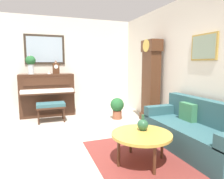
{
  "coord_description": "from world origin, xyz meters",
  "views": [
    {
      "loc": [
        3.65,
        -0.52,
        1.46
      ],
      "look_at": [
        -0.38,
        0.98,
        0.9
      ],
      "focal_mm": 32.28,
      "sensor_mm": 36.0,
      "label": 1
    }
  ],
  "objects_px": {
    "teacup": "(49,73)",
    "grandfather_clock": "(151,83)",
    "mantel_clock": "(56,68)",
    "potted_plant": "(117,107)",
    "piano_bench": "(51,106)",
    "green_jug": "(143,125)",
    "flower_vase": "(31,62)",
    "coffee_table": "(142,135)",
    "couch": "(195,132)",
    "piano": "(47,94)"
  },
  "relations": [
    {
      "from": "mantel_clock",
      "to": "green_jug",
      "type": "xyz_separation_m",
      "value": [
        3.27,
        0.97,
        -0.8
      ]
    },
    {
      "from": "piano",
      "to": "green_jug",
      "type": "height_order",
      "value": "piano"
    },
    {
      "from": "grandfather_clock",
      "to": "green_jug",
      "type": "relative_size",
      "value": 8.46
    },
    {
      "from": "piano_bench",
      "to": "couch",
      "type": "xyz_separation_m",
      "value": [
        2.55,
        2.18,
        -0.09
      ]
    },
    {
      "from": "mantel_clock",
      "to": "piano_bench",
      "type": "bearing_deg",
      "value": -16.39
    },
    {
      "from": "piano_bench",
      "to": "mantel_clock",
      "type": "bearing_deg",
      "value": 163.61
    },
    {
      "from": "piano",
      "to": "couch",
      "type": "height_order",
      "value": "piano"
    },
    {
      "from": "piano",
      "to": "flower_vase",
      "type": "xyz_separation_m",
      "value": [
        0.0,
        -0.39,
        0.89
      ]
    },
    {
      "from": "flower_vase",
      "to": "potted_plant",
      "type": "distance_m",
      "value": 2.61
    },
    {
      "from": "piano_bench",
      "to": "green_jug",
      "type": "relative_size",
      "value": 2.92
    },
    {
      "from": "grandfather_clock",
      "to": "teacup",
      "type": "distance_m",
      "value": 2.79
    },
    {
      "from": "piano_bench",
      "to": "mantel_clock",
      "type": "relative_size",
      "value": 1.84
    },
    {
      "from": "piano_bench",
      "to": "green_jug",
      "type": "bearing_deg",
      "value": 25.2
    },
    {
      "from": "teacup",
      "to": "flower_vase",
      "type": "bearing_deg",
      "value": -94.02
    },
    {
      "from": "piano",
      "to": "green_jug",
      "type": "relative_size",
      "value": 6.0
    },
    {
      "from": "piano_bench",
      "to": "grandfather_clock",
      "type": "height_order",
      "value": "grandfather_clock"
    },
    {
      "from": "piano_bench",
      "to": "grandfather_clock",
      "type": "bearing_deg",
      "value": 71.55
    },
    {
      "from": "piano_bench",
      "to": "mantel_clock",
      "type": "distance_m",
      "value": 1.21
    },
    {
      "from": "coffee_table",
      "to": "green_jug",
      "type": "xyz_separation_m",
      "value": [
        -0.11,
        0.08,
        0.12
      ]
    },
    {
      "from": "piano_bench",
      "to": "couch",
      "type": "bearing_deg",
      "value": 40.48
    },
    {
      "from": "couch",
      "to": "teacup",
      "type": "height_order",
      "value": "teacup"
    },
    {
      "from": "flower_vase",
      "to": "potted_plant",
      "type": "relative_size",
      "value": 1.04
    },
    {
      "from": "grandfather_clock",
      "to": "couch",
      "type": "height_order",
      "value": "grandfather_clock"
    },
    {
      "from": "piano",
      "to": "grandfather_clock",
      "type": "distance_m",
      "value": 2.88
    },
    {
      "from": "couch",
      "to": "grandfather_clock",
      "type": "bearing_deg",
      "value": 173.97
    },
    {
      "from": "grandfather_clock",
      "to": "coffee_table",
      "type": "height_order",
      "value": "grandfather_clock"
    },
    {
      "from": "teacup",
      "to": "green_jug",
      "type": "bearing_deg",
      "value": 19.69
    },
    {
      "from": "mantel_clock",
      "to": "teacup",
      "type": "distance_m",
      "value": 0.24
    },
    {
      "from": "couch",
      "to": "coffee_table",
      "type": "distance_m",
      "value": 1.08
    },
    {
      "from": "couch",
      "to": "piano_bench",
      "type": "bearing_deg",
      "value": -139.52
    },
    {
      "from": "piano",
      "to": "couch",
      "type": "relative_size",
      "value": 0.76
    },
    {
      "from": "coffee_table",
      "to": "mantel_clock",
      "type": "xyz_separation_m",
      "value": [
        -3.38,
        -0.89,
        0.92
      ]
    },
    {
      "from": "mantel_clock",
      "to": "coffee_table",
      "type": "bearing_deg",
      "value": 14.7
    },
    {
      "from": "teacup",
      "to": "grandfather_clock",
      "type": "bearing_deg",
      "value": 57.24
    },
    {
      "from": "coffee_table",
      "to": "flower_vase",
      "type": "height_order",
      "value": "flower_vase"
    },
    {
      "from": "green_jug",
      "to": "potted_plant",
      "type": "xyz_separation_m",
      "value": [
        -2.2,
        0.46,
        -0.21
      ]
    },
    {
      "from": "grandfather_clock",
      "to": "flower_vase",
      "type": "distance_m",
      "value": 3.24
    },
    {
      "from": "piano_bench",
      "to": "flower_vase",
      "type": "height_order",
      "value": "flower_vase"
    },
    {
      "from": "mantel_clock",
      "to": "flower_vase",
      "type": "xyz_separation_m",
      "value": [
        -0.0,
        -0.65,
        0.14
      ]
    },
    {
      "from": "piano_bench",
      "to": "flower_vase",
      "type": "bearing_deg",
      "value": -149.78
    },
    {
      "from": "green_jug",
      "to": "potted_plant",
      "type": "relative_size",
      "value": 0.43
    },
    {
      "from": "teacup",
      "to": "potted_plant",
      "type": "relative_size",
      "value": 0.21
    },
    {
      "from": "mantel_clock",
      "to": "potted_plant",
      "type": "height_order",
      "value": "mantel_clock"
    },
    {
      "from": "couch",
      "to": "potted_plant",
      "type": "distance_m",
      "value": 2.29
    },
    {
      "from": "mantel_clock",
      "to": "potted_plant",
      "type": "distance_m",
      "value": 2.05
    },
    {
      "from": "couch",
      "to": "flower_vase",
      "type": "distance_m",
      "value": 4.37
    },
    {
      "from": "green_jug",
      "to": "potted_plant",
      "type": "bearing_deg",
      "value": 168.11
    },
    {
      "from": "coffee_table",
      "to": "mantel_clock",
      "type": "relative_size",
      "value": 2.32
    },
    {
      "from": "mantel_clock",
      "to": "potted_plant",
      "type": "bearing_deg",
      "value": 53.22
    },
    {
      "from": "couch",
      "to": "green_jug",
      "type": "height_order",
      "value": "couch"
    }
  ]
}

